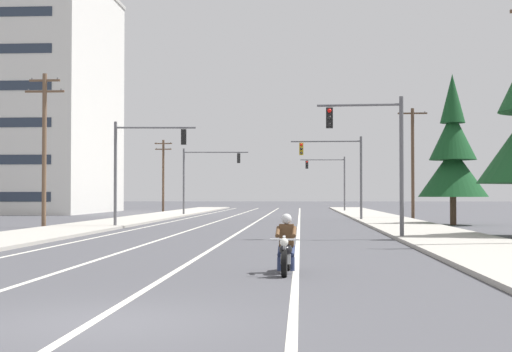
{
  "coord_description": "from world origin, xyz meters",
  "views": [
    {
      "loc": [
        3.05,
        -11.19,
        1.93
      ],
      "look_at": [
        1.07,
        21.68,
        2.75
      ],
      "focal_mm": 52.32,
      "sensor_mm": 36.0,
      "label": 1
    }
  ],
  "objects_px": {
    "traffic_signal_near_left": "(139,158)",
    "conifer_tree_right_verge_far": "(453,156)",
    "traffic_signal_mid_right": "(340,165)",
    "traffic_signal_near_right": "(378,147)",
    "utility_pole_right_far": "(413,161)",
    "motorcycle_with_rider": "(286,249)",
    "traffic_signal_far_right": "(332,175)",
    "utility_pole_left_near": "(44,144)",
    "traffic_signal_mid_left": "(203,170)",
    "utility_pole_left_far": "(163,173)"
  },
  "relations": [
    {
      "from": "utility_pole_right_far",
      "to": "conifer_tree_right_verge_far",
      "type": "bearing_deg",
      "value": -86.52
    },
    {
      "from": "motorcycle_with_rider",
      "to": "conifer_tree_right_verge_far",
      "type": "height_order",
      "value": "conifer_tree_right_verge_far"
    },
    {
      "from": "traffic_signal_near_right",
      "to": "utility_pole_right_far",
      "type": "bearing_deg",
      "value": 78.45
    },
    {
      "from": "utility_pole_left_near",
      "to": "conifer_tree_right_verge_far",
      "type": "height_order",
      "value": "conifer_tree_right_verge_far"
    },
    {
      "from": "traffic_signal_near_right",
      "to": "traffic_signal_near_left",
      "type": "relative_size",
      "value": 1.0
    },
    {
      "from": "traffic_signal_far_right",
      "to": "utility_pole_left_near",
      "type": "height_order",
      "value": "utility_pole_left_near"
    },
    {
      "from": "traffic_signal_near_left",
      "to": "traffic_signal_mid_left",
      "type": "relative_size",
      "value": 1.0
    },
    {
      "from": "traffic_signal_mid_right",
      "to": "conifer_tree_right_verge_far",
      "type": "height_order",
      "value": "conifer_tree_right_verge_far"
    },
    {
      "from": "traffic_signal_mid_right",
      "to": "traffic_signal_near_left",
      "type": "bearing_deg",
      "value": -136.01
    },
    {
      "from": "motorcycle_with_rider",
      "to": "utility_pole_left_near",
      "type": "height_order",
      "value": "utility_pole_left_near"
    },
    {
      "from": "traffic_signal_mid_left",
      "to": "utility_pole_right_far",
      "type": "distance_m",
      "value": 19.83
    },
    {
      "from": "motorcycle_with_rider",
      "to": "utility_pole_right_far",
      "type": "height_order",
      "value": "utility_pole_right_far"
    },
    {
      "from": "traffic_signal_mid_right",
      "to": "conifer_tree_right_verge_far",
      "type": "bearing_deg",
      "value": -46.09
    },
    {
      "from": "traffic_signal_near_left",
      "to": "utility_pole_left_far",
      "type": "bearing_deg",
      "value": 98.55
    },
    {
      "from": "motorcycle_with_rider",
      "to": "conifer_tree_right_verge_far",
      "type": "bearing_deg",
      "value": 71.31
    },
    {
      "from": "traffic_signal_near_right",
      "to": "traffic_signal_mid_right",
      "type": "distance_m",
      "value": 22.29
    },
    {
      "from": "traffic_signal_far_right",
      "to": "utility_pole_right_far",
      "type": "xyz_separation_m",
      "value": [
        5.45,
        -24.16,
        0.52
      ]
    },
    {
      "from": "utility_pole_left_far",
      "to": "conifer_tree_right_verge_far",
      "type": "relative_size",
      "value": 0.84
    },
    {
      "from": "utility_pole_right_far",
      "to": "utility_pole_left_far",
      "type": "relative_size",
      "value": 1.09
    },
    {
      "from": "traffic_signal_near_right",
      "to": "utility_pole_left_near",
      "type": "distance_m",
      "value": 20.98
    },
    {
      "from": "motorcycle_with_rider",
      "to": "traffic_signal_near_left",
      "type": "relative_size",
      "value": 0.35
    },
    {
      "from": "traffic_signal_near_right",
      "to": "utility_pole_left_near",
      "type": "bearing_deg",
      "value": 151.1
    },
    {
      "from": "conifer_tree_right_verge_far",
      "to": "traffic_signal_near_right",
      "type": "bearing_deg",
      "value": -112.44
    },
    {
      "from": "traffic_signal_mid_left",
      "to": "traffic_signal_mid_right",
      "type": "bearing_deg",
      "value": -48.45
    },
    {
      "from": "traffic_signal_near_right",
      "to": "utility_pole_left_far",
      "type": "relative_size",
      "value": 0.76
    },
    {
      "from": "utility_pole_left_near",
      "to": "utility_pole_left_far",
      "type": "xyz_separation_m",
      "value": [
        -0.55,
        40.82,
        -0.48
      ]
    },
    {
      "from": "traffic_signal_near_left",
      "to": "utility_pole_right_far",
      "type": "height_order",
      "value": "utility_pole_right_far"
    },
    {
      "from": "traffic_signal_near_left",
      "to": "utility_pole_right_far",
      "type": "xyz_separation_m",
      "value": [
        18.38,
        16.97,
        0.54
      ]
    },
    {
      "from": "utility_pole_left_near",
      "to": "utility_pole_right_far",
      "type": "relative_size",
      "value": 1.02
    },
    {
      "from": "utility_pole_left_far",
      "to": "traffic_signal_mid_left",
      "type": "bearing_deg",
      "value": -66.71
    },
    {
      "from": "conifer_tree_right_verge_far",
      "to": "traffic_signal_far_right",
      "type": "bearing_deg",
      "value": 99.69
    },
    {
      "from": "utility_pole_right_far",
      "to": "traffic_signal_mid_left",
      "type": "bearing_deg",
      "value": 154.81
    },
    {
      "from": "traffic_signal_near_left",
      "to": "conifer_tree_right_verge_far",
      "type": "relative_size",
      "value": 0.64
    },
    {
      "from": "traffic_signal_near_left",
      "to": "traffic_signal_mid_left",
      "type": "xyz_separation_m",
      "value": [
        0.44,
        25.41,
        0.08
      ]
    },
    {
      "from": "utility_pole_right_far",
      "to": "motorcycle_with_rider",
      "type": "bearing_deg",
      "value": -102.57
    },
    {
      "from": "traffic_signal_near_right",
      "to": "traffic_signal_far_right",
      "type": "xyz_separation_m",
      "value": [
        0.13,
        51.47,
        0.09
      ]
    },
    {
      "from": "motorcycle_with_rider",
      "to": "traffic_signal_near_right",
      "type": "distance_m",
      "value": 15.2
    },
    {
      "from": "traffic_signal_near_right",
      "to": "traffic_signal_far_right",
      "type": "bearing_deg",
      "value": 89.85
    },
    {
      "from": "traffic_signal_mid_left",
      "to": "traffic_signal_far_right",
      "type": "bearing_deg",
      "value": 51.53
    },
    {
      "from": "traffic_signal_near_right",
      "to": "traffic_signal_mid_left",
      "type": "xyz_separation_m",
      "value": [
        -12.36,
        35.75,
        0.14
      ]
    },
    {
      "from": "traffic_signal_mid_right",
      "to": "traffic_signal_far_right",
      "type": "distance_m",
      "value": 29.19
    },
    {
      "from": "motorcycle_with_rider",
      "to": "utility_pole_left_near",
      "type": "distance_m",
      "value": 28.84
    },
    {
      "from": "motorcycle_with_rider",
      "to": "traffic_signal_mid_left",
      "type": "relative_size",
      "value": 0.35
    },
    {
      "from": "traffic_signal_mid_right",
      "to": "utility_pole_left_near",
      "type": "bearing_deg",
      "value": -145.88
    },
    {
      "from": "traffic_signal_mid_left",
      "to": "conifer_tree_right_verge_far",
      "type": "distance_m",
      "value": 27.7
    },
    {
      "from": "traffic_signal_near_left",
      "to": "traffic_signal_near_right",
      "type": "bearing_deg",
      "value": -38.93
    },
    {
      "from": "traffic_signal_mid_left",
      "to": "utility_pole_left_far",
      "type": "bearing_deg",
      "value": 113.29
    },
    {
      "from": "traffic_signal_near_right",
      "to": "utility_pole_left_far",
      "type": "height_order",
      "value": "utility_pole_left_far"
    },
    {
      "from": "utility_pole_left_far",
      "to": "traffic_signal_near_right",
      "type": "bearing_deg",
      "value": -69.64
    },
    {
      "from": "traffic_signal_near_right",
      "to": "conifer_tree_right_verge_far",
      "type": "distance_m",
      "value": 16.54
    }
  ]
}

